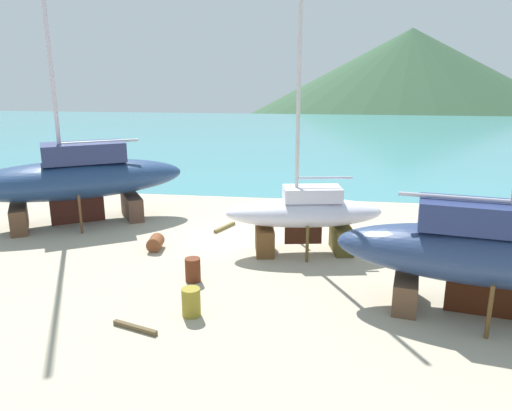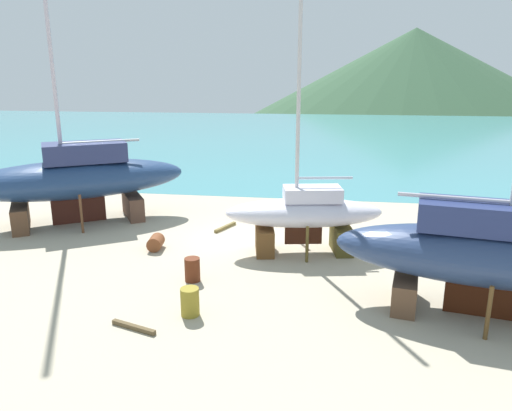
{
  "view_description": "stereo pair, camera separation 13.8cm",
  "coord_description": "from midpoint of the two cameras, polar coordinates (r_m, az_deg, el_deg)",
  "views": [
    {
      "loc": [
        3.28,
        -19.35,
        6.85
      ],
      "look_at": [
        0.79,
        -1.82,
        2.05
      ],
      "focal_mm": 33.67,
      "sensor_mm": 36.0,
      "label": 1
    },
    {
      "loc": [
        3.42,
        -19.33,
        6.85
      ],
      "look_at": [
        0.79,
        -1.82,
        2.05
      ],
      "focal_mm": 33.67,
      "sensor_mm": 36.0,
      "label": 2
    }
  ],
  "objects": [
    {
      "name": "worker",
      "position": [
        30.43,
        -21.33,
        2.75
      ],
      "size": [
        0.48,
        0.33,
        1.64
      ],
      "rotation": [
        0.0,
        0.0,
        1.79
      ],
      "color": "orange",
      "rests_on": "ground"
    },
    {
      "name": "timber_plank_near",
      "position": [
        14.21,
        -14.06,
        -13.85
      ],
      "size": [
        1.43,
        0.58,
        0.13
      ],
      "primitive_type": "cube",
      "rotation": [
        0.0,
        0.0,
        2.82
      ],
      "color": "brown",
      "rests_on": "ground"
    },
    {
      "name": "barrel_tar_black",
      "position": [
        19.97,
        -11.63,
        -4.32
      ],
      "size": [
        0.68,
        0.89,
        0.58
      ],
      "primitive_type": "cylinder",
      "rotation": [
        1.57,
        0.0,
        0.12
      ],
      "color": "brown",
      "rests_on": "ground"
    },
    {
      "name": "sailboat_far_slipway",
      "position": [
        15.25,
        25.95,
        -5.28
      ],
      "size": [
        8.96,
        4.02,
        13.38
      ],
      "rotation": [
        0.0,
        0.0,
        -0.18
      ],
      "color": "brown",
      "rests_on": "ground"
    },
    {
      "name": "timber_short_cross",
      "position": [
        22.26,
        -3.49,
        -2.59
      ],
      "size": [
        0.74,
        1.48,
        0.14
      ],
      "primitive_type": "cube",
      "rotation": [
        0.0,
        0.0,
        1.16
      ],
      "color": "brown",
      "rests_on": "ground"
    },
    {
      "name": "sailboat_small_center",
      "position": [
        24.15,
        -20.36,
        3.12
      ],
      "size": [
        10.32,
        8.11,
        17.42
      ],
      "rotation": [
        0.0,
        0.0,
        3.7
      ],
      "color": "brown",
      "rests_on": "ground"
    },
    {
      "name": "barrel_rust_near",
      "position": [
        16.75,
        -7.33,
        -7.56
      ],
      "size": [
        0.71,
        0.71,
        0.83
      ],
      "primitive_type": "cylinder",
      "rotation": [
        0.0,
        0.0,
        2.68
      ],
      "color": "#5C2814",
      "rests_on": "ground"
    },
    {
      "name": "sailboat_mid_port",
      "position": [
        18.99,
        5.99,
        -0.94
      ],
      "size": [
        6.45,
        3.1,
        11.27
      ],
      "rotation": [
        0.0,
        0.0,
        3.32
      ],
      "color": "brown",
      "rests_on": "ground"
    },
    {
      "name": "sea_water",
      "position": [
        58.86,
        5.26,
        8.42
      ],
      "size": [
        147.32,
        63.23,
        0.01
      ],
      "primitive_type": "cube",
      "color": "teal",
      "rests_on": "ground"
    },
    {
      "name": "ground_plane",
      "position": [
        17.62,
        -3.14,
        -7.73
      ],
      "size": [
        43.45,
        43.45,
        0.0
      ],
      "primitive_type": "plane",
      "color": "#B3A78D"
    },
    {
      "name": "headland_hill",
      "position": [
        128.19,
        17.91,
        11.39
      ],
      "size": [
        137.29,
        137.29,
        36.05
      ],
      "primitive_type": "cone",
      "color": "#305035",
      "rests_on": "ground"
    },
    {
      "name": "barrel_by_slipway",
      "position": [
        14.5,
        -7.58,
        -11.27
      ],
      "size": [
        0.78,
        0.78,
        0.85
      ],
      "primitive_type": "cylinder",
      "rotation": [
        0.0,
        0.0,
        0.71
      ],
      "color": "olive",
      "rests_on": "ground"
    }
  ]
}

